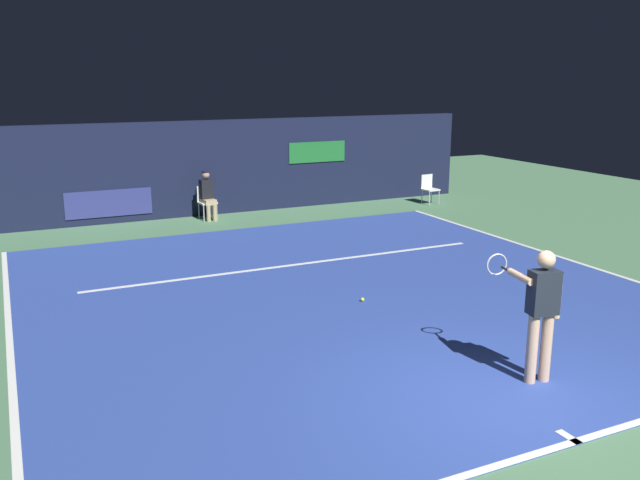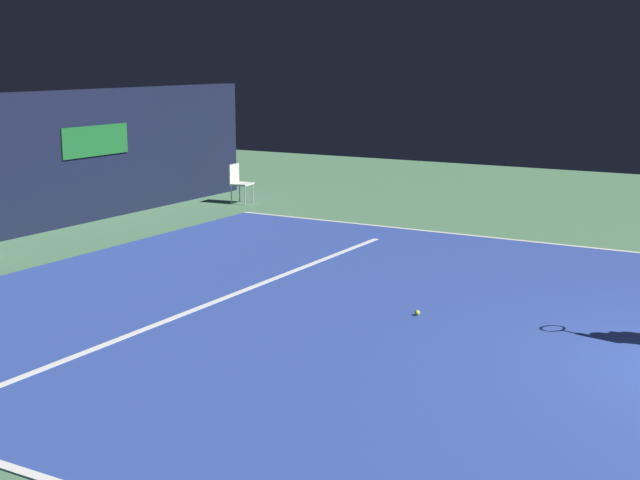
{
  "view_description": "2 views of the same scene",
  "coord_description": "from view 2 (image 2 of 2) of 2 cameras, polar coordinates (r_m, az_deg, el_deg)",
  "views": [
    {
      "loc": [
        -5.19,
        -5.53,
        3.79
      ],
      "look_at": [
        -0.04,
        5.28,
        0.84
      ],
      "focal_mm": 37.51,
      "sensor_mm": 36.0,
      "label": 1
    },
    {
      "loc": [
        -9.81,
        -0.31,
        3.2
      ],
      "look_at": [
        0.0,
        5.33,
        0.88
      ],
      "focal_mm": 49.79,
      "sensor_mm": 36.0,
      "label": 2
    }
  ],
  "objects": [
    {
      "name": "ground_plane",
      "position": [
        11.44,
        3.07,
        -4.66
      ],
      "size": [
        32.25,
        32.25,
        0.0
      ],
      "primitive_type": "plane",
      "color": "#4C7A56"
    },
    {
      "name": "court_surface",
      "position": [
        11.43,
        3.07,
        -4.63
      ],
      "size": [
        10.85,
        11.25,
        0.01
      ],
      "primitive_type": "cube",
      "color": "#2D479E",
      "rests_on": "ground"
    },
    {
      "name": "line_sideline_left",
      "position": [
        16.28,
        11.65,
        0.08
      ],
      "size": [
        0.1,
        11.25,
        0.01
      ],
      "primitive_type": "cube",
      "color": "white",
      "rests_on": "court_surface"
    },
    {
      "name": "line_service",
      "position": [
        12.41,
        -5.08,
        -3.31
      ],
      "size": [
        8.46,
        0.1,
        0.01
      ],
      "primitive_type": "cube",
      "color": "white",
      "rests_on": "court_surface"
    },
    {
      "name": "courtside_chair_near",
      "position": [
        19.99,
        -5.23,
        3.8
      ],
      "size": [
        0.48,
        0.46,
        0.88
      ],
      "color": "white",
      "rests_on": "ground"
    },
    {
      "name": "tennis_ball",
      "position": [
        11.3,
        6.28,
        -4.67
      ],
      "size": [
        0.07,
        0.07,
        0.07
      ],
      "primitive_type": "sphere",
      "color": "#CCE033",
      "rests_on": "court_surface"
    }
  ]
}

